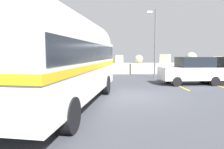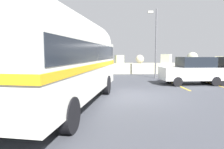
# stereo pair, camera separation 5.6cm
# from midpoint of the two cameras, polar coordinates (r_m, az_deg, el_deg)

# --- Properties ---
(ground) EXTENTS (32.00, 26.00, 0.02)m
(ground) POSITION_cam_midpoint_polar(r_m,az_deg,el_deg) (9.97, 6.39, -6.19)
(ground) COLOR #3D3F47
(breakwater) EXTENTS (31.36, 2.34, 2.49)m
(breakwater) POSITION_cam_midpoint_polar(r_m,az_deg,el_deg) (21.53, 0.25, 2.32)
(breakwater) COLOR #B4B093
(breakwater) RESTS_ON ground
(parking_lines) EXTENTS (5.32, 4.40, 0.01)m
(parking_lines) POSITION_cam_midpoint_polar(r_m,az_deg,el_deg) (15.23, 26.72, -2.56)
(parking_lines) COLOR gold
(parking_lines) RESTS_ON ground
(vintage_coach) EXTENTS (4.05, 8.89, 3.70)m
(vintage_coach) POSITION_cam_midpoint_polar(r_m,az_deg,el_deg) (8.03, -13.05, 5.46)
(vintage_coach) COLOR black
(vintage_coach) RESTS_ON ground
(parked_car_nearest) EXTENTS (4.16, 1.86, 1.86)m
(parked_car_nearest) POSITION_cam_midpoint_polar(r_m,az_deg,el_deg) (14.65, 21.51, 1.08)
(parked_car_nearest) COLOR black
(parked_car_nearest) RESTS_ON ground
(lamp_post) EXTENTS (0.62, 1.06, 5.83)m
(lamp_post) POSITION_cam_midpoint_polar(r_m,az_deg,el_deg) (17.78, 11.79, 9.69)
(lamp_post) COLOR #5B5B60
(lamp_post) RESTS_ON ground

